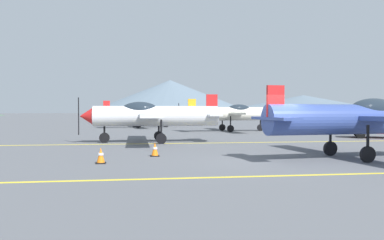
{
  "coord_description": "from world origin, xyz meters",
  "views": [
    {
      "loc": [
        -5.16,
        -14.83,
        1.96
      ],
      "look_at": [
        -0.88,
        14.0,
        1.2
      ],
      "focal_mm": 38.53,
      "sensor_mm": 36.0,
      "label": 1
    }
  ],
  "objects_px": {
    "airplane_near": "(360,118)",
    "car_sedan": "(381,126)",
    "airplane_mid": "(151,115)",
    "traffic_cone_front": "(155,149)",
    "airplane_back": "(141,113)",
    "airplane_far": "(232,113)",
    "traffic_cone_side": "(101,156)"
  },
  "relations": [
    {
      "from": "airplane_mid",
      "to": "car_sedan",
      "type": "height_order",
      "value": "airplane_mid"
    },
    {
      "from": "airplane_far",
      "to": "airplane_back",
      "type": "xyz_separation_m",
      "value": [
        -7.78,
        8.82,
        0.0
      ]
    },
    {
      "from": "airplane_mid",
      "to": "airplane_far",
      "type": "distance_m",
      "value": 13.61
    },
    {
      "from": "airplane_near",
      "to": "traffic_cone_side",
      "type": "xyz_separation_m",
      "value": [
        -10.07,
        -0.03,
        -1.32
      ]
    },
    {
      "from": "airplane_near",
      "to": "car_sedan",
      "type": "bearing_deg",
      "value": 53.53
    },
    {
      "from": "airplane_near",
      "to": "airplane_far",
      "type": "xyz_separation_m",
      "value": [
        -0.1,
        20.43,
        0.0
      ]
    },
    {
      "from": "airplane_far",
      "to": "traffic_cone_side",
      "type": "bearing_deg",
      "value": -115.97
    },
    {
      "from": "airplane_far",
      "to": "car_sedan",
      "type": "distance_m",
      "value": 12.62
    },
    {
      "from": "airplane_mid",
      "to": "car_sedan",
      "type": "bearing_deg",
      "value": 5.48
    },
    {
      "from": "airplane_far",
      "to": "car_sedan",
      "type": "bearing_deg",
      "value": -50.4
    },
    {
      "from": "airplane_mid",
      "to": "airplane_far",
      "type": "relative_size",
      "value": 0.99
    },
    {
      "from": "airplane_far",
      "to": "car_sedan",
      "type": "relative_size",
      "value": 2.05
    },
    {
      "from": "airplane_near",
      "to": "car_sedan",
      "type": "relative_size",
      "value": 2.05
    },
    {
      "from": "traffic_cone_front",
      "to": "traffic_cone_side",
      "type": "xyz_separation_m",
      "value": [
        -2.07,
        -1.98,
        0.0
      ]
    },
    {
      "from": "traffic_cone_front",
      "to": "airplane_mid",
      "type": "bearing_deg",
      "value": 88.55
    },
    {
      "from": "airplane_mid",
      "to": "traffic_cone_front",
      "type": "xyz_separation_m",
      "value": [
        -0.18,
        -7.26,
        -1.32
      ]
    },
    {
      "from": "airplane_back",
      "to": "traffic_cone_front",
      "type": "relative_size",
      "value": 16.19
    },
    {
      "from": "airplane_back",
      "to": "car_sedan",
      "type": "xyz_separation_m",
      "value": [
        15.81,
        -18.52,
        -0.76
      ]
    },
    {
      "from": "airplane_back",
      "to": "car_sedan",
      "type": "bearing_deg",
      "value": -49.52
    },
    {
      "from": "airplane_mid",
      "to": "traffic_cone_side",
      "type": "bearing_deg",
      "value": -103.67
    },
    {
      "from": "traffic_cone_front",
      "to": "airplane_back",
      "type": "bearing_deg",
      "value": 89.74
    },
    {
      "from": "airplane_near",
      "to": "airplane_far",
      "type": "relative_size",
      "value": 1.0
    },
    {
      "from": "airplane_back",
      "to": "car_sedan",
      "type": "distance_m",
      "value": 24.36
    },
    {
      "from": "airplane_back",
      "to": "airplane_far",
      "type": "bearing_deg",
      "value": -48.58
    },
    {
      "from": "airplane_near",
      "to": "airplane_mid",
      "type": "bearing_deg",
      "value": 130.33
    },
    {
      "from": "airplane_near",
      "to": "airplane_mid",
      "type": "distance_m",
      "value": 12.08
    },
    {
      "from": "airplane_mid",
      "to": "airplane_back",
      "type": "relative_size",
      "value": 0.99
    },
    {
      "from": "airplane_far",
      "to": "traffic_cone_side",
      "type": "distance_m",
      "value": 22.8
    },
    {
      "from": "airplane_far",
      "to": "traffic_cone_front",
      "type": "bearing_deg",
      "value": -113.15
    },
    {
      "from": "airplane_near",
      "to": "car_sedan",
      "type": "height_order",
      "value": "airplane_near"
    },
    {
      "from": "car_sedan",
      "to": "airplane_mid",
      "type": "bearing_deg",
      "value": -174.52
    },
    {
      "from": "car_sedan",
      "to": "traffic_cone_side",
      "type": "distance_m",
      "value": 20.97
    }
  ]
}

